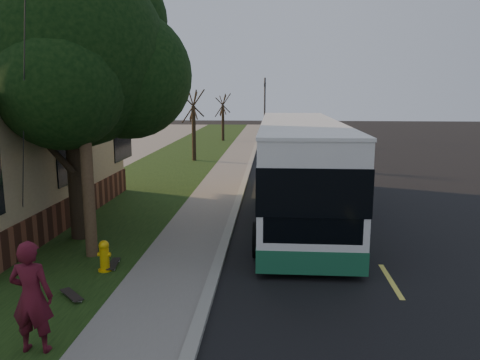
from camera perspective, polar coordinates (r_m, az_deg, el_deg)
name	(u,v)px	position (r m, az deg, el deg)	size (l,w,h in m)	color
ground	(215,276)	(11.07, -3.08, -11.65)	(120.00, 120.00, 0.00)	black
road	(334,190)	(20.77, 11.42, -1.19)	(8.00, 80.00, 0.01)	black
curb	(243,187)	(20.62, 0.33, -0.91)	(0.25, 80.00, 0.12)	gray
sidewalk	(220,188)	(20.71, -2.43, -0.92)	(2.00, 80.00, 0.08)	slate
grass_verge	(143,187)	(21.39, -11.79, -0.78)	(5.00, 80.00, 0.07)	black
fire_hydrant	(104,256)	(11.52, -16.20, -8.88)	(0.32, 0.32, 0.74)	#E6B10C
utility_pole	(81,74)	(12.07, -18.83, 12.15)	(2.86, 3.21, 9.07)	#473321
leafy_tree	(73,56)	(13.96, -19.66, 14.03)	(6.30, 6.00, 7.80)	black
bare_tree_near	(194,126)	(28.64, -5.67, 6.53)	(1.38, 1.21, 4.31)	black
bare_tree_far	(223,118)	(40.45, -2.10, 7.56)	(1.38, 1.21, 4.03)	black
traffic_signal	(265,103)	(44.18, 3.03, 9.33)	(0.18, 0.22, 5.50)	#2D2D30
transit_bus	(299,165)	(16.15, 7.19, 1.79)	(2.77, 12.01, 3.25)	silver
skateboarder	(32,297)	(8.35, -24.07, -12.88)	(0.68, 0.45, 1.86)	#4B0F1B
skateboard_main	(114,264)	(11.85, -15.16, -9.84)	(0.31, 0.81, 0.07)	black
skateboard_spare	(72,295)	(10.42, -19.83, -13.05)	(0.70, 0.70, 0.07)	black
distant_car	(298,135)	(37.86, 7.06, 5.41)	(1.82, 4.53, 1.54)	black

